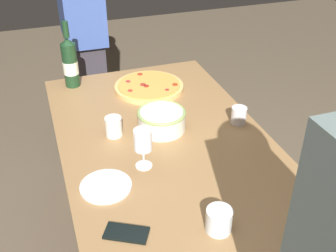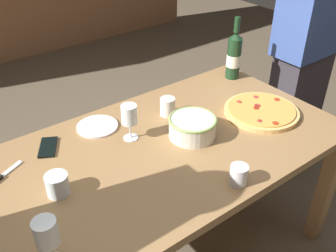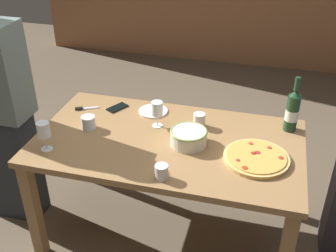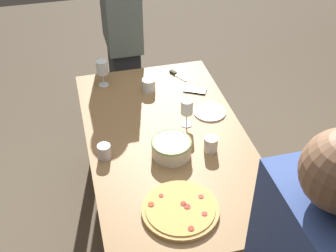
{
  "view_description": "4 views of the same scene",
  "coord_description": "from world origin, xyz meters",
  "px_view_note": "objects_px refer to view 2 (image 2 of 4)",
  "views": [
    {
      "loc": [
        -1.38,
        0.47,
        1.77
      ],
      "look_at": [
        0.0,
        0.0,
        0.85
      ],
      "focal_mm": 44.23,
      "sensor_mm": 36.0,
      "label": 1
    },
    {
      "loc": [
        -0.82,
        -1.09,
        1.75
      ],
      "look_at": [
        0.0,
        0.0,
        0.85
      ],
      "focal_mm": 40.9,
      "sensor_mm": 36.0,
      "label": 2
    },
    {
      "loc": [
        0.53,
        -2.01,
        2.1
      ],
      "look_at": [
        0.0,
        0.0,
        0.85
      ],
      "focal_mm": 44.12,
      "sensor_mm": 36.0,
      "label": 3
    },
    {
      "loc": [
        1.87,
        -0.47,
        2.37
      ],
      "look_at": [
        0.0,
        0.0,
        0.85
      ],
      "focal_mm": 47.64,
      "sensor_mm": 36.0,
      "label": 4
    }
  ],
  "objects_px": {
    "dining_table": "(168,161)",
    "wine_glass_by_bottle": "(46,234)",
    "cup_spare": "(239,175)",
    "cup_amber": "(168,107)",
    "side_plate": "(97,126)",
    "pizza": "(261,111)",
    "pizza_knife": "(2,175)",
    "wine_glass_near_pizza": "(129,115)",
    "cup_ceramic": "(57,184)",
    "serving_bowl": "(193,126)",
    "cell_phone": "(48,147)",
    "person_host": "(307,49)",
    "wine_bottle": "(234,55)"
  },
  "relations": [
    {
      "from": "wine_glass_near_pizza",
      "to": "cup_ceramic",
      "type": "bearing_deg",
      "value": -161.6
    },
    {
      "from": "cell_phone",
      "to": "cup_spare",
      "type": "bearing_deg",
      "value": -23.85
    },
    {
      "from": "wine_glass_by_bottle",
      "to": "serving_bowl",
      "type": "bearing_deg",
      "value": 18.64
    },
    {
      "from": "cell_phone",
      "to": "dining_table",
      "type": "bearing_deg",
      "value": -4.78
    },
    {
      "from": "cup_amber",
      "to": "pizza_knife",
      "type": "xyz_separation_m",
      "value": [
        -0.8,
        0.02,
        -0.04
      ]
    },
    {
      "from": "pizza",
      "to": "wine_bottle",
      "type": "distance_m",
      "value": 0.44
    },
    {
      "from": "wine_glass_by_bottle",
      "to": "cup_spare",
      "type": "distance_m",
      "value": 0.73
    },
    {
      "from": "cup_spare",
      "to": "pizza_knife",
      "type": "distance_m",
      "value": 0.93
    },
    {
      "from": "wine_glass_by_bottle",
      "to": "person_host",
      "type": "height_order",
      "value": "person_host"
    },
    {
      "from": "cup_ceramic",
      "to": "cell_phone",
      "type": "xyz_separation_m",
      "value": [
        0.08,
        0.29,
        -0.04
      ]
    },
    {
      "from": "pizza",
      "to": "side_plate",
      "type": "xyz_separation_m",
      "value": [
        -0.71,
        0.38,
        -0.01
      ]
    },
    {
      "from": "dining_table",
      "to": "side_plate",
      "type": "height_order",
      "value": "side_plate"
    },
    {
      "from": "pizza_knife",
      "to": "person_host",
      "type": "bearing_deg",
      "value": -1.87
    },
    {
      "from": "cup_ceramic",
      "to": "person_host",
      "type": "relative_size",
      "value": 0.05
    },
    {
      "from": "serving_bowl",
      "to": "cup_spare",
      "type": "distance_m",
      "value": 0.36
    },
    {
      "from": "cup_spare",
      "to": "person_host",
      "type": "bearing_deg",
      "value": 25.2
    },
    {
      "from": "wine_bottle",
      "to": "wine_glass_near_pizza",
      "type": "distance_m",
      "value": 0.83
    },
    {
      "from": "pizza",
      "to": "wine_glass_by_bottle",
      "type": "bearing_deg",
      "value": -170.19
    },
    {
      "from": "dining_table",
      "to": "wine_glass_by_bottle",
      "type": "distance_m",
      "value": 0.74
    },
    {
      "from": "cup_amber",
      "to": "person_host",
      "type": "xyz_separation_m",
      "value": [
        1.03,
        -0.04,
        0.06
      ]
    },
    {
      "from": "wine_bottle",
      "to": "wine_glass_near_pizza",
      "type": "xyz_separation_m",
      "value": [
        -0.81,
        -0.17,
        -0.02
      ]
    },
    {
      "from": "serving_bowl",
      "to": "wine_glass_near_pizza",
      "type": "height_order",
      "value": "wine_glass_near_pizza"
    },
    {
      "from": "dining_table",
      "to": "wine_glass_by_bottle",
      "type": "xyz_separation_m",
      "value": [
        -0.65,
        -0.28,
        0.22
      ]
    },
    {
      "from": "pizza",
      "to": "person_host",
      "type": "distance_m",
      "value": 0.7
    },
    {
      "from": "dining_table",
      "to": "person_host",
      "type": "bearing_deg",
      "value": 7.79
    },
    {
      "from": "dining_table",
      "to": "wine_glass_near_pizza",
      "type": "bearing_deg",
      "value": 127.6
    },
    {
      "from": "cup_spare",
      "to": "dining_table",
      "type": "bearing_deg",
      "value": 99.61
    },
    {
      "from": "cup_spare",
      "to": "cup_ceramic",
      "type": "bearing_deg",
      "value": 147.25
    },
    {
      "from": "pizza",
      "to": "wine_glass_by_bottle",
      "type": "xyz_separation_m",
      "value": [
        -1.18,
        -0.2,
        0.11
      ]
    },
    {
      "from": "wine_bottle",
      "to": "cell_phone",
      "type": "distance_m",
      "value": 1.15
    },
    {
      "from": "wine_bottle",
      "to": "cup_spare",
      "type": "distance_m",
      "value": 0.93
    },
    {
      "from": "pizza",
      "to": "cup_spare",
      "type": "height_order",
      "value": "cup_spare"
    },
    {
      "from": "serving_bowl",
      "to": "pizza_knife",
      "type": "relative_size",
      "value": 1.45
    },
    {
      "from": "serving_bowl",
      "to": "person_host",
      "type": "relative_size",
      "value": 0.13
    },
    {
      "from": "cup_amber",
      "to": "side_plate",
      "type": "relative_size",
      "value": 0.46
    },
    {
      "from": "wine_bottle",
      "to": "cup_amber",
      "type": "xyz_separation_m",
      "value": [
        -0.55,
        -0.11,
        -0.09
      ]
    },
    {
      "from": "pizza",
      "to": "cell_phone",
      "type": "relative_size",
      "value": 2.55
    },
    {
      "from": "serving_bowl",
      "to": "cup_ceramic",
      "type": "distance_m",
      "value": 0.64
    },
    {
      "from": "cup_amber",
      "to": "cell_phone",
      "type": "distance_m",
      "value": 0.59
    },
    {
      "from": "dining_table",
      "to": "pizza",
      "type": "bearing_deg",
      "value": -7.86
    },
    {
      "from": "cup_amber",
      "to": "cup_ceramic",
      "type": "bearing_deg",
      "value": -163.37
    },
    {
      "from": "wine_glass_by_bottle",
      "to": "cell_phone",
      "type": "xyz_separation_m",
      "value": [
        0.22,
        0.57,
        -0.12
      ]
    },
    {
      "from": "dining_table",
      "to": "wine_bottle",
      "type": "xyz_separation_m",
      "value": [
        0.7,
        0.31,
        0.23
      ]
    },
    {
      "from": "serving_bowl",
      "to": "cup_amber",
      "type": "relative_size",
      "value": 2.45
    },
    {
      "from": "cup_ceramic",
      "to": "side_plate",
      "type": "height_order",
      "value": "cup_ceramic"
    },
    {
      "from": "pizza_knife",
      "to": "person_host",
      "type": "height_order",
      "value": "person_host"
    },
    {
      "from": "serving_bowl",
      "to": "pizza_knife",
      "type": "xyz_separation_m",
      "value": [
        -0.78,
        0.24,
        -0.05
      ]
    },
    {
      "from": "cup_spare",
      "to": "side_plate",
      "type": "height_order",
      "value": "cup_spare"
    },
    {
      "from": "side_plate",
      "to": "dining_table",
      "type": "bearing_deg",
      "value": -59.1
    },
    {
      "from": "cup_amber",
      "to": "side_plate",
      "type": "xyz_separation_m",
      "value": [
        -0.33,
        0.11,
        -0.04
      ]
    }
  ]
}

